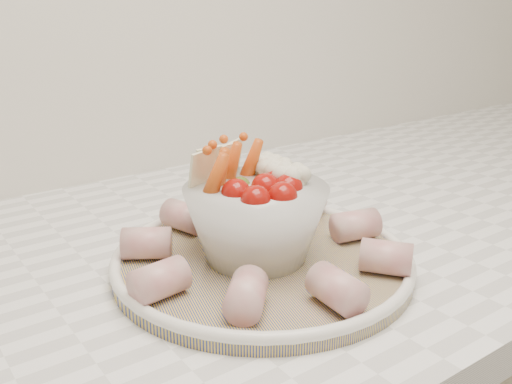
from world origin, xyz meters
TOP-DOWN VIEW (x-y plane):
  - serving_platter at (-0.08, 1.37)m, footprint 0.38×0.38m
  - veggie_bowl at (-0.09, 1.37)m, footprint 0.15×0.15m
  - cured_meat_rolls at (-0.08, 1.37)m, footprint 0.29×0.29m

SIDE VIEW (x-z plane):
  - serving_platter at x=-0.08m, z-range 0.92..0.94m
  - cured_meat_rolls at x=-0.08m, z-range 0.94..0.97m
  - veggie_bowl at x=-0.09m, z-range 0.92..1.04m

